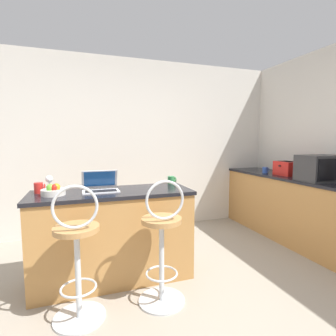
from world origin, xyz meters
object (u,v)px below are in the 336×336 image
Objects in this scene: laptop at (100,186)px; mug_blue at (265,170)px; mug_red at (39,188)px; bar_stool_near at (77,256)px; fruit_bowl at (53,191)px; bar_stool_far at (162,245)px; microwave at (320,168)px; mug_green at (171,180)px; wine_glass_tall at (49,180)px; toaster at (287,168)px.

mug_blue is at bearing 14.42° from laptop.
mug_red is at bearing -169.42° from mug_blue.
bar_stool_near reaches higher than fruit_bowl.
microwave reaches higher than bar_stool_far.
mug_green is at bearing 167.70° from microwave.
laptop is 0.81m from mug_green.
bar_stool_far is 11.29× the size of mug_green.
microwave reaches higher than bar_stool_near.
microwave is 1.82m from mug_green.
bar_stool_far is at bearing -30.43° from fruit_bowl.
bar_stool_far is at bearing -52.71° from laptop.
fruit_bowl is (-1.21, -0.25, -0.00)m from mug_green.
mug_green is (1.26, 0.06, -0.07)m from wine_glass_tall.
bar_stool_far is 1.25m from wine_glass_tall.
microwave reaches higher than mug_red.
bar_stool_far is at bearing -148.88° from mug_blue.
fruit_bowl is 2.97m from mug_blue.
bar_stool_near is at bearing -63.60° from mug_red.
wine_glass_tall is at bearing 166.50° from laptop.
bar_stool_near is 2.99m from toaster.
toaster is 3.03m from fruit_bowl.
laptop is 2.55m from mug_blue.
toaster is at bearing 23.12° from bar_stool_far.
mug_green is at bearing 11.65° from fruit_bowl.
mug_blue is at bearing 13.90° from fruit_bowl.
wine_glass_tall is 1.27m from mug_green.
fruit_bowl is (-0.19, 0.51, 0.42)m from bar_stool_near.
mug_blue is 0.99× the size of mug_red.
toaster is at bearing 88.67° from microwave.
mug_green is 0.96× the size of mug_blue.
microwave is 3.12× the size of wine_glass_tall.
bar_stool_near reaches higher than mug_green.
bar_stool_far is 0.85m from laptop.
bar_stool_near is 11.29× the size of mug_green.
laptop reaches higher than mug_green.
toaster reaches higher than mug_green.
bar_stool_near is 2.16× the size of microwave.
wine_glass_tall reaches higher than mug_red.
microwave is (2.80, 0.37, 0.54)m from bar_stool_near.
bar_stool_near is at bearing 180.00° from bar_stool_far.
laptop is 3.43× the size of mug_red.
bar_stool_far is 0.93m from mug_green.
fruit_bowl reaches higher than mug_green.
microwave reaches higher than toaster.
bar_stool_near and bar_stool_far have the same top height.
toaster reaches higher than mug_blue.
laptop is 0.48m from wine_glass_tall.
mug_green is (0.80, 0.17, -0.01)m from laptop.
mug_green is 0.95× the size of mug_red.
toaster reaches higher than wine_glass_tall.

